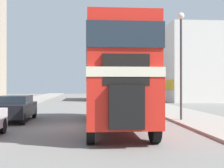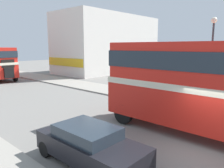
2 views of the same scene
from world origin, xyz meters
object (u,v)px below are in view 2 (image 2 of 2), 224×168
(street_lamp, at_px, (212,51))
(double_decker_bus, at_px, (217,83))
(pedestrian_walking, at_px, (128,83))
(car_parked_mid, at_px, (90,145))

(street_lamp, bearing_deg, double_decker_bus, -158.10)
(pedestrian_walking, relative_size, street_lamp, 0.29)
(car_parked_mid, distance_m, pedestrian_walking, 11.61)
(pedestrian_walking, bearing_deg, double_decker_bus, -118.42)
(car_parked_mid, relative_size, street_lamp, 0.74)
(car_parked_mid, bearing_deg, street_lamp, -6.59)
(car_parked_mid, bearing_deg, double_decker_bus, -26.71)
(double_decker_bus, height_order, pedestrian_walking, double_decker_bus)
(pedestrian_walking, bearing_deg, car_parked_mid, -148.71)
(double_decker_bus, bearing_deg, street_lamp, 21.90)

